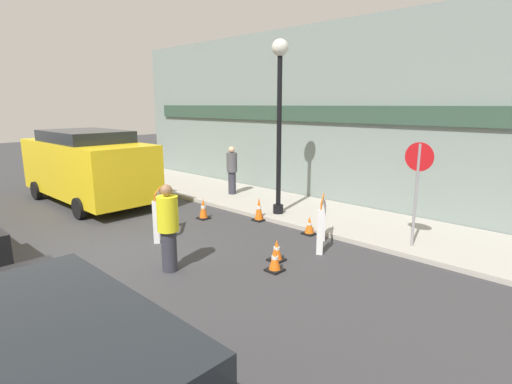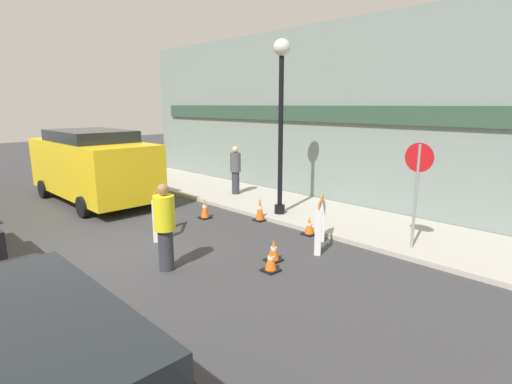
{
  "view_description": "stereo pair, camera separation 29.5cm",
  "coord_description": "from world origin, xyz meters",
  "px_view_note": "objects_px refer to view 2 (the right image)",
  "views": [
    {
      "loc": [
        7.7,
        -3.17,
        3.08
      ],
      "look_at": [
        1.14,
        3.67,
        1.0
      ],
      "focal_mm": 28.0,
      "sensor_mm": 36.0,
      "label": 1
    },
    {
      "loc": [
        7.91,
        -2.96,
        3.08
      ],
      "look_at": [
        1.14,
        3.67,
        1.0
      ],
      "focal_mm": 28.0,
      "sensor_mm": 36.0,
      "label": 2
    }
  ],
  "objects_px": {
    "stop_sign": "(417,179)",
    "work_van": "(92,163)",
    "streetlamp_post": "(281,104)",
    "person_pedestrian": "(235,169)",
    "person_worker": "(165,225)"
  },
  "relations": [
    {
      "from": "stop_sign",
      "to": "work_van",
      "type": "bearing_deg",
      "value": 17.88
    },
    {
      "from": "streetlamp_post",
      "to": "stop_sign",
      "type": "xyz_separation_m",
      "value": [
        3.81,
        -0.02,
        -1.51
      ]
    },
    {
      "from": "person_worker",
      "to": "work_van",
      "type": "distance_m",
      "value": 6.58
    },
    {
      "from": "streetlamp_post",
      "to": "work_van",
      "type": "relative_size",
      "value": 0.85
    },
    {
      "from": "streetlamp_post",
      "to": "person_worker",
      "type": "distance_m",
      "value": 4.88
    },
    {
      "from": "person_worker",
      "to": "person_pedestrian",
      "type": "xyz_separation_m",
      "value": [
        -3.7,
        5.04,
        0.09
      ]
    },
    {
      "from": "streetlamp_post",
      "to": "person_worker",
      "type": "bearing_deg",
      "value": -77.36
    },
    {
      "from": "streetlamp_post",
      "to": "stop_sign",
      "type": "bearing_deg",
      "value": -0.28
    },
    {
      "from": "stop_sign",
      "to": "streetlamp_post",
      "type": "bearing_deg",
      "value": 0.37
    },
    {
      "from": "stop_sign",
      "to": "work_van",
      "type": "height_order",
      "value": "stop_sign"
    },
    {
      "from": "stop_sign",
      "to": "person_worker",
      "type": "distance_m",
      "value": 5.15
    },
    {
      "from": "streetlamp_post",
      "to": "person_pedestrian",
      "type": "relative_size",
      "value": 2.86
    },
    {
      "from": "stop_sign",
      "to": "person_pedestrian",
      "type": "height_order",
      "value": "stop_sign"
    },
    {
      "from": "stop_sign",
      "to": "work_van",
      "type": "relative_size",
      "value": 0.41
    },
    {
      "from": "streetlamp_post",
      "to": "stop_sign",
      "type": "height_order",
      "value": "streetlamp_post"
    }
  ]
}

